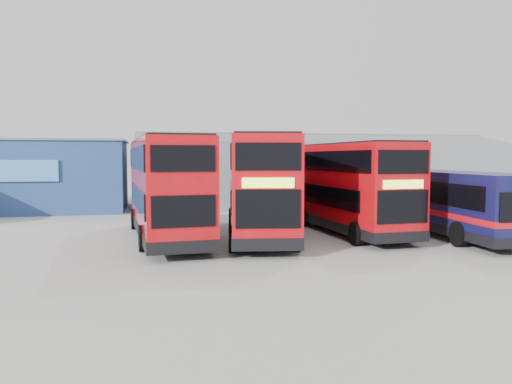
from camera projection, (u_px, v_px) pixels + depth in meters
name	position (u px, v px, depth m)	size (l,w,h in m)	color
ground_plane	(297.00, 246.00, 21.67)	(120.00, 120.00, 0.00)	#9F9F9A
office_block	(40.00, 175.00, 36.12)	(12.30, 8.32, 5.12)	navy
maintenance_shed	(319.00, 172.00, 42.67)	(30.50, 12.00, 5.89)	gray
double_decker_left	(166.00, 189.00, 23.36)	(3.58, 11.40, 4.75)	red
double_decker_centre	(259.00, 187.00, 24.18)	(4.49, 11.70, 4.84)	red
double_decker_right	(345.00, 188.00, 25.58)	(3.25, 10.94, 4.57)	red
single_decker_blue	(447.00, 203.00, 24.86)	(3.39, 11.83, 3.17)	#0E143D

